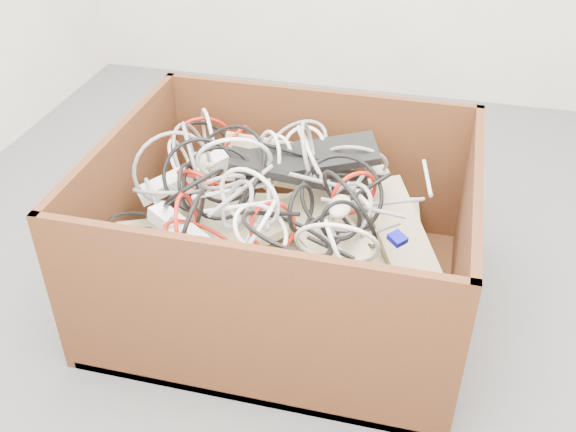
% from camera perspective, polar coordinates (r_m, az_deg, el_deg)
% --- Properties ---
extents(ground, '(3.00, 3.00, 0.00)m').
position_cam_1_polar(ground, '(2.25, 2.23, -4.88)').
color(ground, '#555658').
rests_on(ground, ground).
extents(cardboard_box, '(1.06, 0.89, 0.53)m').
position_cam_1_polar(cardboard_box, '(2.07, -0.51, -3.83)').
color(cardboard_box, '#38200E').
rests_on(cardboard_box, ground).
extents(keyboard_pile, '(1.01, 0.77, 0.37)m').
position_cam_1_polar(keyboard_pile, '(2.00, 0.02, -0.55)').
color(keyboard_pile, '#C9BA8E').
rests_on(keyboard_pile, cardboard_box).
extents(mice_scatter, '(0.66, 0.63, 0.21)m').
position_cam_1_polar(mice_scatter, '(1.92, -1.19, 0.51)').
color(mice_scatter, '#C1B69B').
rests_on(mice_scatter, keyboard_pile).
extents(power_strip_left, '(0.27, 0.23, 0.12)m').
position_cam_1_polar(power_strip_left, '(2.09, -8.93, 3.37)').
color(power_strip_left, white).
rests_on(power_strip_left, keyboard_pile).
extents(power_strip_right, '(0.29, 0.18, 0.10)m').
position_cam_1_polar(power_strip_right, '(1.87, -8.44, -1.77)').
color(power_strip_right, white).
rests_on(power_strip_right, keyboard_pile).
extents(vga_plug, '(0.06, 0.06, 0.03)m').
position_cam_1_polar(vga_plug, '(1.85, 9.37, -1.91)').
color(vga_plug, '#0B0DAB').
rests_on(vga_plug, keyboard_pile).
extents(cable_tangle, '(0.92, 0.84, 0.43)m').
position_cam_1_polar(cable_tangle, '(1.93, -4.01, 2.40)').
color(cable_tangle, gray).
rests_on(cable_tangle, keyboard_pile).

